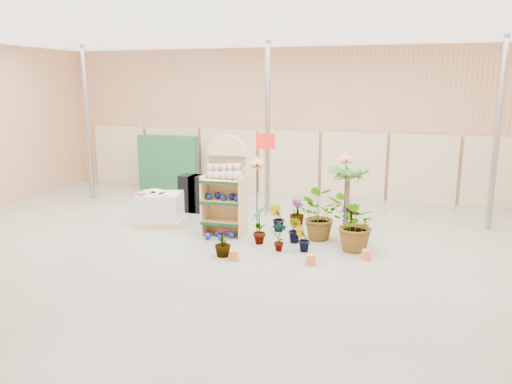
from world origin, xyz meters
TOP-DOWN VIEW (x-y plane):
  - room at (0.00, 0.91)m, footprint 15.20×12.10m
  - display_shelf at (-0.39, 1.39)m, footprint 0.97×0.63m
  - teddy_bears at (-0.35, 1.28)m, footprint 0.85×0.23m
  - gazing_balls_shelf at (-0.39, 1.24)m, footprint 0.84×0.29m
  - gazing_balls_floor at (-0.38, 0.91)m, footprint 0.63×0.39m
  - pallet_stack at (-2.21, 1.60)m, footprint 1.28×1.14m
  - charcoal_planters at (-1.90, 3.02)m, footprint 0.80×0.50m
  - trellis_stock at (-3.80, 5.20)m, footprint 2.00×0.30m
  - offer_sign at (0.10, 2.98)m, footprint 0.50×0.08m
  - bird_table_front at (0.43, 1.17)m, footprint 0.34×0.34m
  - bird_table_right at (2.25, 2.06)m, footprint 0.34×0.34m
  - bird_table_back at (-2.13, 4.89)m, footprint 0.34×0.34m
  - palm at (2.27, 2.42)m, footprint 0.70×0.70m
  - potted_plant_0 at (0.57, 0.85)m, footprint 0.39×0.51m
  - potted_plant_1 at (1.32, 1.12)m, footprint 0.43×0.41m
  - potted_plant_2 at (1.71, 1.55)m, footprint 1.26×1.20m
  - potted_plant_3 at (2.49, 1.53)m, footprint 0.57×0.57m
  - potted_plant_4 at (2.28, 2.41)m, footprint 0.42×0.41m
  - potted_plant_5 at (0.71, 1.87)m, footprint 0.37×0.31m
  - potted_plant_7 at (0.11, -0.16)m, footprint 0.46×0.46m
  - potted_plant_8 at (1.12, 0.51)m, footprint 0.36×0.26m
  - potted_plant_9 at (1.59, 0.61)m, footprint 0.37×0.34m
  - potted_plant_10 at (2.61, 0.94)m, footprint 1.27×1.34m
  - potted_plant_11 at (1.04, 2.51)m, footprint 0.49×0.49m

SIDE VIEW (x-z plane):
  - gazing_balls_floor at x=-0.38m, z-range 0.00..0.15m
  - potted_plant_9 at x=1.59m, z-range 0.00..0.55m
  - potted_plant_7 at x=0.11m, z-range 0.00..0.59m
  - potted_plant_1 at x=1.32m, z-range 0.00..0.60m
  - potted_plant_8 at x=1.12m, z-range 0.00..0.64m
  - potted_plant_5 at x=0.71m, z-range 0.00..0.65m
  - potted_plant_11 at x=1.04m, z-range 0.00..0.65m
  - potted_plant_4 at x=2.28m, z-range 0.00..0.67m
  - pallet_stack at x=-2.21m, z-range -0.02..0.80m
  - potted_plant_3 at x=2.49m, z-range 0.00..0.82m
  - potted_plant_0 at x=0.57m, z-range 0.00..0.88m
  - charcoal_planters at x=-1.90m, z-range 0.00..1.00m
  - potted_plant_2 at x=1.71m, z-range 0.00..1.09m
  - potted_plant_10 at x=2.61m, z-range 0.00..1.17m
  - gazing_balls_shelf at x=-0.39m, z-range 0.82..0.98m
  - trellis_stock at x=-3.80m, z-range 0.00..1.80m
  - display_shelf at x=-0.39m, z-range -0.10..2.19m
  - palm at x=2.27m, z-range 0.58..2.23m
  - teddy_bears at x=-0.35m, z-range 1.26..1.64m
  - bird_table_back at x=-2.13m, z-range 0.71..2.38m
  - offer_sign at x=0.10m, z-range 0.47..2.67m
  - bird_table_front at x=0.43m, z-range 0.80..2.68m
  - bird_table_right at x=2.25m, z-range 0.82..2.75m
  - room at x=0.00m, z-range -0.14..4.56m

